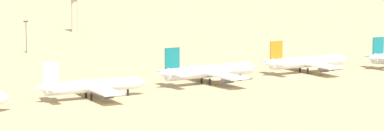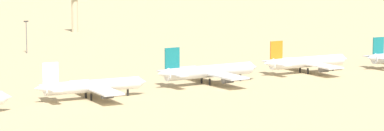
# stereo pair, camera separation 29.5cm
# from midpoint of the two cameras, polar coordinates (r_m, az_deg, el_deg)

# --- Properties ---
(ground) EXTENTS (4000.00, 4000.00, 0.00)m
(ground) POSITION_cam_midpoint_polar(r_m,az_deg,el_deg) (250.91, 2.28, -1.64)
(ground) COLOR tan
(parked_jet_white_3) EXTENTS (33.51, 28.29, 11.06)m
(parked_jet_white_3) POSITION_cam_midpoint_polar(r_m,az_deg,el_deg) (236.06, -6.78, -1.40)
(parked_jet_white_3) COLOR white
(parked_jet_white_3) RESTS_ON ground
(parked_jet_teal_4) EXTENTS (36.84, 30.83, 12.20)m
(parked_jet_teal_4) POSITION_cam_midpoint_polar(r_m,az_deg,el_deg) (260.28, 1.16, -0.40)
(parked_jet_teal_4) COLOR silver
(parked_jet_teal_4) RESTS_ON ground
(parked_jet_orange_5) EXTENTS (34.96, 29.44, 11.55)m
(parked_jet_orange_5) POSITION_cam_midpoint_polar(r_m,az_deg,el_deg) (286.41, 7.79, 0.24)
(parked_jet_orange_5) COLOR white
(parked_jet_orange_5) RESTS_ON ground
(control_tower) EXTENTS (5.20, 5.20, 22.12)m
(control_tower) POSITION_cam_midpoint_polar(r_m,az_deg,el_deg) (429.63, -7.94, 4.03)
(control_tower) COLOR #C6B793
(control_tower) RESTS_ON ground
(light_pole_west) EXTENTS (1.80, 0.50, 13.19)m
(light_pole_west) POSITION_cam_midpoint_polar(r_m,az_deg,el_deg) (344.16, -11.13, 2.09)
(light_pole_west) COLOR #59595E
(light_pole_west) RESTS_ON ground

